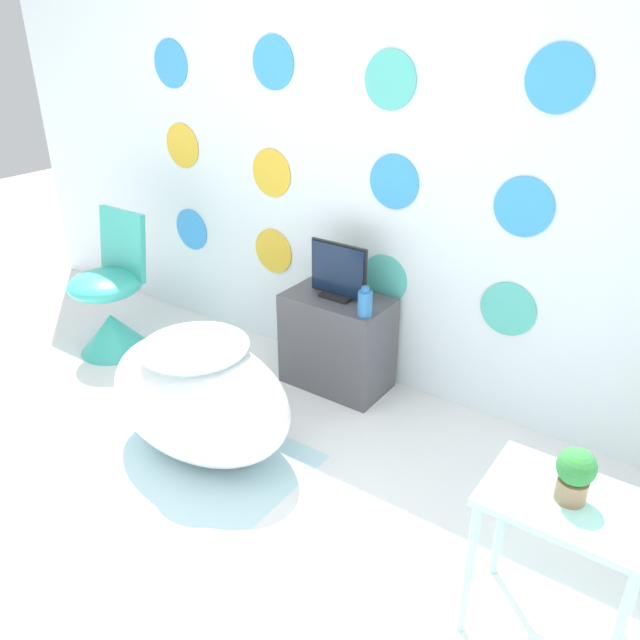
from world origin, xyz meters
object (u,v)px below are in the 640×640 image
at_px(bathtub, 200,397).
at_px(chair, 111,308).
at_px(potted_plant_left, 575,473).
at_px(vase, 365,303).
at_px(tv, 338,274).

height_order(bathtub, chair, chair).
distance_m(bathtub, potted_plant_left, 1.71).
bearing_deg(vase, bathtub, -119.98).
xyz_separation_m(chair, tv, (1.37, 0.46, 0.39)).
relative_size(chair, potted_plant_left, 4.69).
xyz_separation_m(tv, potted_plant_left, (1.46, -0.92, 0.01)).
height_order(vase, potted_plant_left, potted_plant_left).
distance_m(chair, tv, 1.50).
xyz_separation_m(bathtub, chair, (-1.17, 0.40, -0.01)).
bearing_deg(bathtub, potted_plant_left, -1.98).
distance_m(bathtub, chair, 1.24).
relative_size(bathtub, potted_plant_left, 5.32).
xyz_separation_m(tv, vase, (0.24, -0.11, -0.07)).
xyz_separation_m(vase, potted_plant_left, (1.23, -0.81, 0.08)).
xyz_separation_m(chair, potted_plant_left, (2.83, -0.46, 0.40)).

